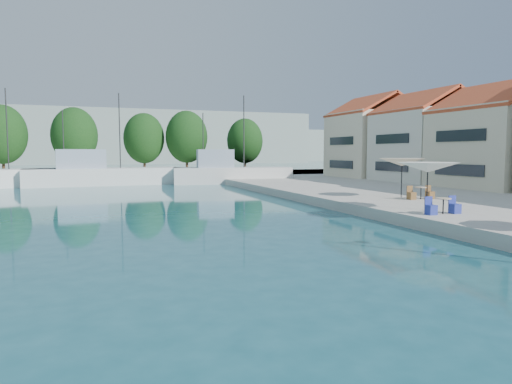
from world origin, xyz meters
name	(u,v)px	position (x,y,z in m)	size (l,w,h in m)	color
quay_right	(512,195)	(22.00, 30.00, 0.30)	(32.00, 92.00, 0.60)	#ACA59C
quay_far	(88,177)	(-8.00, 67.00, 0.30)	(90.00, 16.00, 0.60)	#ACA59C
hill_west	(11,137)	(-30.00, 160.00, 8.00)	(180.00, 40.00, 16.00)	gray
hill_east	(218,146)	(40.00, 180.00, 6.00)	(140.00, 40.00, 12.00)	gray
building_04	(501,134)	(24.00, 33.00, 5.02)	(9.00, 8.80, 9.20)	beige
building_05	(426,135)	(24.00, 42.00, 5.26)	(8.40, 8.80, 9.70)	silver
building_06	(373,135)	(24.00, 51.00, 5.50)	(9.00, 8.80, 10.20)	beige
trawler_03	(101,175)	(-6.64, 55.90, 1.07)	(16.30, 5.28, 10.20)	silver
trawler_04	(230,174)	(6.96, 53.60, 1.07)	(13.40, 5.20, 10.20)	silver
tree_04	(2,134)	(-18.07, 70.16, 5.74)	(6.02, 6.02, 8.91)	#3F2B19
tree_05	(74,136)	(-9.56, 70.39, 5.72)	(5.99, 5.99, 8.87)	#3F2B19
tree_06	(144,138)	(-0.42, 70.97, 5.46)	(5.69, 5.69, 8.42)	#3F2B19
tree_07	(187,137)	(5.35, 69.44, 5.67)	(5.94, 5.94, 8.79)	#3F2B19
tree_08	(245,141)	(14.17, 69.54, 5.17)	(5.35, 5.35, 7.92)	#3F2B19
umbrella_white	(428,167)	(8.22, 23.17, 2.74)	(3.06, 3.06, 2.39)	black
umbrella_cream	(402,162)	(11.05, 28.84, 2.86)	(2.96, 2.96, 2.51)	black
cafe_table_02	(443,208)	(7.79, 21.55, 0.89)	(1.82, 0.70, 0.76)	black
cafe_table_03	(421,195)	(11.44, 27.46, 0.89)	(1.82, 0.70, 0.76)	black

